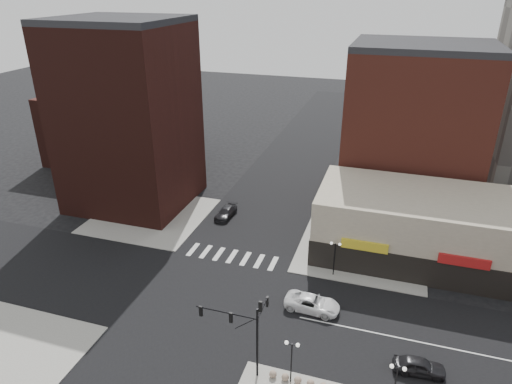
% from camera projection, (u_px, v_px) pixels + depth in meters
% --- Properties ---
extents(ground, '(240.00, 240.00, 0.00)m').
position_uv_depth(ground, '(206.00, 298.00, 47.33)').
color(ground, black).
rests_on(ground, ground).
extents(road_ew, '(200.00, 14.00, 0.02)m').
position_uv_depth(road_ew, '(206.00, 298.00, 47.33)').
color(road_ew, black).
rests_on(road_ew, ground).
extents(road_ns, '(14.00, 200.00, 0.02)m').
position_uv_depth(road_ns, '(206.00, 298.00, 47.33)').
color(road_ns, black).
rests_on(road_ns, ground).
extents(sidewalk_nw, '(15.00, 15.00, 0.12)m').
position_uv_depth(sidewalk_nw, '(151.00, 215.00, 63.81)').
color(sidewalk_nw, gray).
rests_on(sidewalk_nw, ground).
extents(sidewalk_ne, '(15.00, 15.00, 0.12)m').
position_uv_depth(sidewalk_ne, '(362.00, 249.00, 55.87)').
color(sidewalk_ne, gray).
rests_on(sidewalk_ne, ground).
extents(building_nw, '(16.00, 15.00, 25.00)m').
position_uv_depth(building_nw, '(128.00, 119.00, 63.25)').
color(building_nw, '#351511').
rests_on(building_nw, ground).
extents(building_nw_low, '(20.00, 18.00, 12.00)m').
position_uv_depth(building_nw_low, '(116.00, 125.00, 82.95)').
color(building_nw_low, '#351511').
rests_on(building_nw_low, ground).
extents(building_ne_midrise, '(18.00, 15.00, 22.00)m').
position_uv_depth(building_ne_midrise, '(413.00, 131.00, 63.00)').
color(building_ne_midrise, maroon).
rests_on(building_ne_midrise, ground).
extents(building_ne_row, '(24.20, 12.20, 8.00)m').
position_uv_depth(building_ne_row, '(421.00, 232.00, 53.16)').
color(building_ne_row, '#BCAF95').
rests_on(building_ne_row, ground).
extents(traffic_signal, '(5.59, 3.09, 7.77)m').
position_uv_depth(traffic_signal, '(247.00, 324.00, 36.49)').
color(traffic_signal, black).
rests_on(traffic_signal, ground).
extents(street_lamp_se_a, '(1.22, 0.32, 4.16)m').
position_uv_depth(street_lamp_se_a, '(292.00, 352.00, 36.02)').
color(street_lamp_se_a, black).
rests_on(street_lamp_se_a, sidewalk_se).
extents(street_lamp_se_b, '(1.22, 0.32, 4.16)m').
position_uv_depth(street_lamp_se_b, '(397.00, 376.00, 33.83)').
color(street_lamp_se_b, black).
rests_on(street_lamp_se_b, sidewalk_se).
extents(street_lamp_ne, '(1.22, 0.32, 4.16)m').
position_uv_depth(street_lamp_ne, '(335.00, 250.00, 49.58)').
color(street_lamp_ne, black).
rests_on(street_lamp_ne, sidewalk_ne).
extents(bollard_row, '(6.92, 0.62, 0.62)m').
position_uv_depth(bollard_row, '(311.00, 383.00, 36.77)').
color(bollard_row, '#8A725F').
rests_on(bollard_row, sidewalk_se).
extents(white_suv, '(5.61, 2.81, 1.53)m').
position_uv_depth(white_suv, '(312.00, 303.00, 45.37)').
color(white_suv, white).
rests_on(white_suv, ground).
extents(dark_sedan_east, '(4.37, 2.02, 1.45)m').
position_uv_depth(dark_sedan_east, '(419.00, 366.00, 38.03)').
color(dark_sedan_east, black).
rests_on(dark_sedan_east, ground).
extents(dark_sedan_north, '(2.21, 4.82, 1.36)m').
position_uv_depth(dark_sedan_north, '(226.00, 212.00, 63.32)').
color(dark_sedan_north, black).
rests_on(dark_sedan_north, ground).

